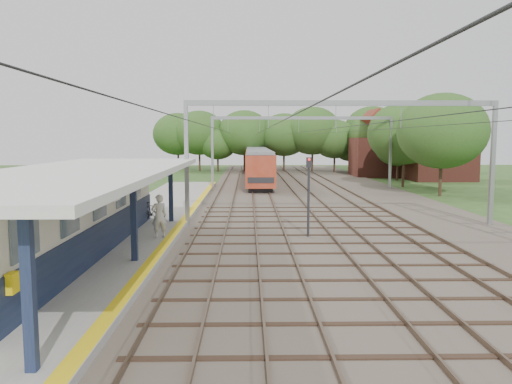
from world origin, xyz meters
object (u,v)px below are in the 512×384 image
object	(u,v)px
bicycle	(152,212)
signal_post	(309,189)
person	(159,216)
train	(257,162)

from	to	relation	value
bicycle	signal_post	size ratio (longest dim) A/B	0.44
person	signal_post	world-z (taller)	signal_post
train	signal_post	world-z (taller)	signal_post
train	signal_post	size ratio (longest dim) A/B	8.54
bicycle	signal_post	bearing A→B (deg)	-86.00
train	bicycle	bearing A→B (deg)	-101.09
person	bicycle	distance (m)	4.83
bicycle	signal_post	world-z (taller)	signal_post
person	signal_post	xyz separation A→B (m)	(7.09, 1.37, 1.10)
train	signal_post	distance (m)	36.20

